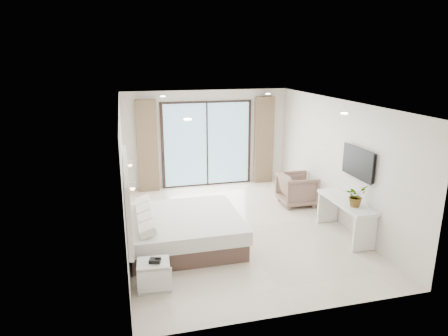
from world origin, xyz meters
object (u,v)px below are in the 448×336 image
Objects in this scene: bed at (183,230)px; nightstand at (154,275)px; armchair at (297,188)px; console_desk at (345,210)px.

bed is 4.00× the size of nightstand.
bed is at bearing 117.31° from armchair.
nightstand is at bearing -165.80° from console_desk.
armchair is at bearing 41.99° from nightstand.
armchair is (3.77, 2.92, 0.20)m from nightstand.
bed reaches higher than nightstand.
armchair reaches higher than bed.
nightstand is 0.63× the size of armchair.
nightstand is 0.34× the size of console_desk.
armchair reaches higher than console_desk.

